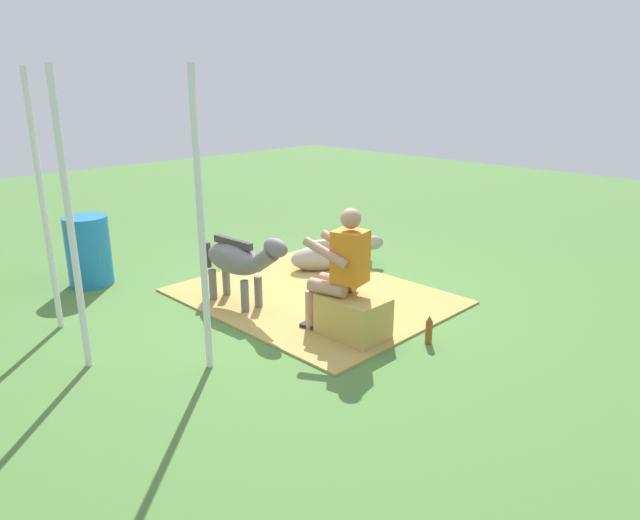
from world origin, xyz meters
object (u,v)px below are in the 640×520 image
Objects in this scene: tent_pole_left at (201,227)px; tent_pole_right at (43,205)px; person_seated at (340,266)px; tent_pole_mid at (70,226)px; water_barrel at (89,251)px; pony_standing at (239,261)px; pony_lying at (329,256)px; soda_bottle at (429,330)px; hay_bale at (353,317)px.

tent_pole_left is 1.00× the size of tent_pole_right.
tent_pole_mid reaches higher than person_seated.
water_barrel is at bearing -25.12° from tent_pole_mid.
person_seated is 1.33m from pony_standing.
tent_pole_mid is at bearing 43.89° from tent_pole_left.
pony_standing is 1.54× the size of water_barrel.
person_seated is 1.00× the size of pony_lying.
soda_bottle is 3.39m from tent_pole_mid.
tent_pole_left is (0.50, 1.37, 1.08)m from hay_bale.
hay_bale is 0.53m from person_seated.
hay_bale is at bearing -161.15° from water_barrel.
hay_bale is 0.75m from soda_bottle.
tent_pole_mid is (-2.09, 0.98, 0.86)m from water_barrel.
hay_bale is at bearing -121.19° from tent_pole_mid.
person_seated is at bearing -168.29° from pony_standing.
pony_lying is 3.60m from tent_pole_right.
soda_bottle is at bearing -146.73° from hay_bale.
water_barrel is (3.23, 1.13, -0.28)m from person_seated.
tent_pole_left is (0.34, 1.35, 0.58)m from person_seated.
pony_standing is 1.62m from tent_pole_left.
water_barrel is 0.34× the size of tent_pole_right.
tent_pole_mid is (-1.04, 0.17, 0.00)m from tent_pole_right.
pony_standing is at bearing -48.77° from tent_pole_left.
pony_lying is 0.51× the size of tent_pole_right.
person_seated is 1.50× the size of water_barrel.
pony_standing is at bearing -117.82° from tent_pole_right.
water_barrel is at bearing -4.32° from tent_pole_left.
pony_standing is at bearing 97.37° from pony_lying.
hay_bale is at bearing 140.15° from pony_lying.
tent_pole_right is at bearing 40.16° from hay_bale.
person_seated is at bearing 8.07° from hay_bale.
tent_pole_mid reaches higher than pony_standing.
tent_pole_left is 1.93m from tent_pole_right.
tent_pole_right is (2.18, 1.95, 0.58)m from person_seated.
pony_lying is 3.20m from tent_pole_left.
pony_standing is 0.52× the size of tent_pole_left.
tent_pole_left reaches higher than pony_standing.
pony_standing reaches higher than pony_lying.
soda_bottle is (-0.79, -0.43, -0.57)m from person_seated.
soda_bottle is at bearing -141.20° from tent_pole_right.
tent_pole_mid is at bearing 154.88° from water_barrel.
tent_pole_right is (0.89, 1.68, 0.75)m from pony_standing.
pony_lying is 1.51× the size of water_barrel.
tent_pole_right is (-1.05, 0.82, 0.86)m from water_barrel.
tent_pole_right is 1.00× the size of tent_pole_mid.
pony_standing is at bearing 18.66° from soda_bottle.
pony_standing reaches higher than water_barrel.
tent_pole_mid is (1.92, 2.55, 1.16)m from soda_bottle.
hay_bale is 0.50× the size of pony_lying.
person_seated is at bearing -104.17° from tent_pole_left.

